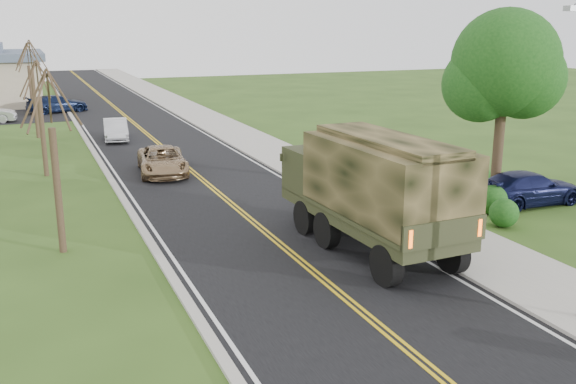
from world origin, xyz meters
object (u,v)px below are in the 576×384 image
military_truck (373,185)px  pickup_navy (528,188)px  sedan_silver (116,130)px  suv_champagne (162,161)px

military_truck → pickup_navy: 9.42m
sedan_silver → pickup_navy: pickup_navy is taller
suv_champagne → sedan_silver: sedan_silver is taller
pickup_navy → sedan_silver: bearing=31.2°
military_truck → sedan_silver: (-4.90, 24.94, -1.61)m
suv_champagne → pickup_navy: bearing=-34.9°
sedan_silver → military_truck: bearing=-73.0°
sedan_silver → pickup_navy: 26.40m
military_truck → suv_champagne: (-4.10, 14.05, -1.61)m
suv_champagne → sedan_silver: size_ratio=1.17×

